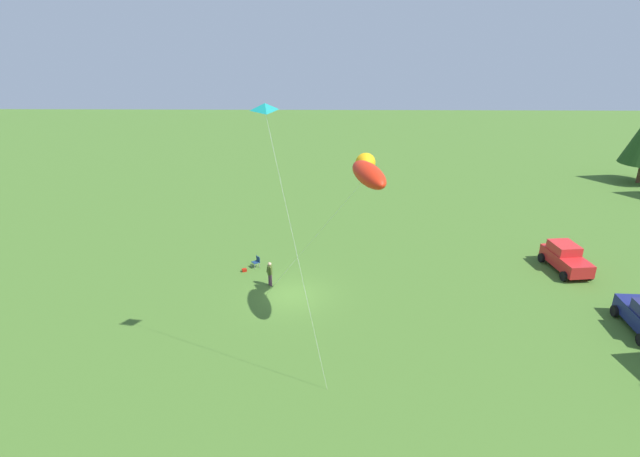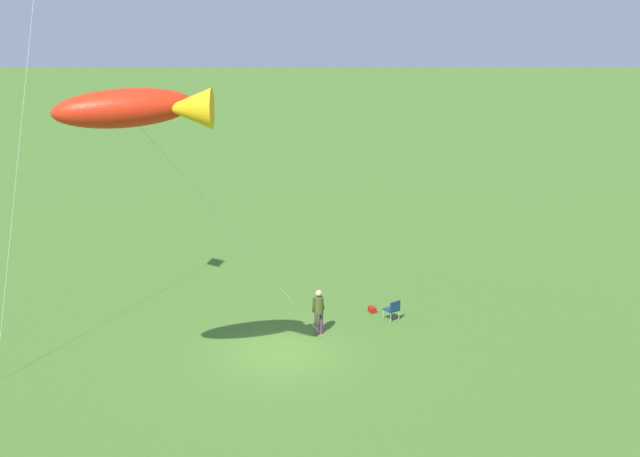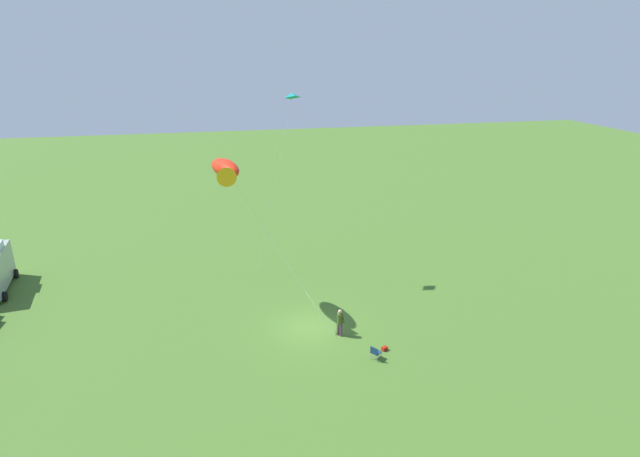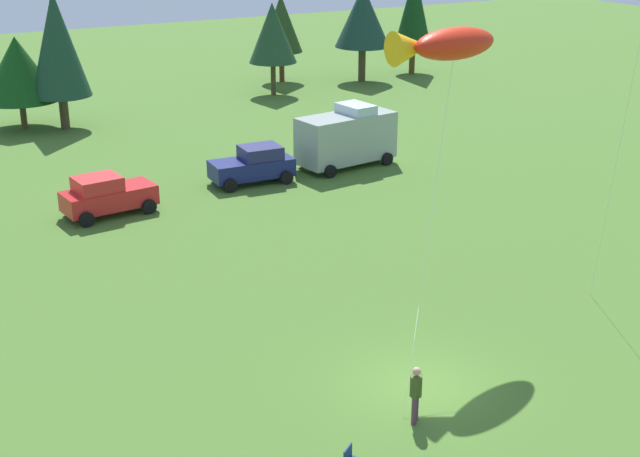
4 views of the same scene
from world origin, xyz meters
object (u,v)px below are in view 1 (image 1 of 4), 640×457
(person_kite_flyer, at_px, (270,272))
(car_red_sedan, at_px, (566,258))
(folding_chair, at_px, (257,261))
(backpack_on_grass, at_px, (244,270))
(kite_large_fish, at_px, (368,172))
(kite_delta_teal, at_px, (265,109))

(person_kite_flyer, bearing_deg, car_red_sedan, 147.85)
(folding_chair, bearing_deg, backpack_on_grass, 5.62)
(folding_chair, xyz_separation_m, car_red_sedan, (0.07, 22.41, 0.46))
(car_red_sedan, bearing_deg, kite_large_fish, 109.89)
(folding_chair, bearing_deg, person_kite_flyer, 78.00)
(person_kite_flyer, distance_m, kite_large_fish, 11.35)
(kite_large_fish, bearing_deg, car_red_sedan, 116.55)
(car_red_sedan, distance_m, kite_delta_teal, 26.05)
(car_red_sedan, distance_m, kite_large_fish, 18.89)
(person_kite_flyer, relative_size, kite_delta_teal, 0.13)
(backpack_on_grass, bearing_deg, kite_delta_teal, 17.06)
(person_kite_flyer, xyz_separation_m, backpack_on_grass, (-2.06, -2.11, -0.91))
(folding_chair, relative_size, kite_delta_teal, 0.06)
(folding_chair, xyz_separation_m, kite_large_fish, (7.63, 7.28, 8.87))
(person_kite_flyer, height_order, backpack_on_grass, person_kite_flyer)
(person_kite_flyer, xyz_separation_m, kite_delta_teal, (8.81, 1.23, 12.18))
(folding_chair, distance_m, kite_delta_teal, 17.40)
(car_red_sedan, xyz_separation_m, kite_large_fish, (7.56, -15.13, 8.41))
(backpack_on_grass, xyz_separation_m, kite_delta_teal, (10.87, 3.34, 13.09))
(backpack_on_grass, relative_size, car_red_sedan, 0.07)
(person_kite_flyer, height_order, car_red_sedan, car_red_sedan)
(kite_large_fish, distance_m, kite_delta_teal, 7.29)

